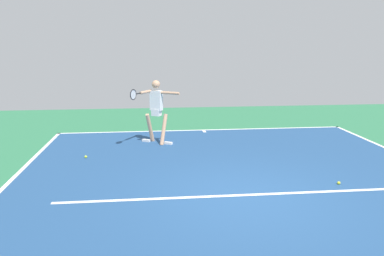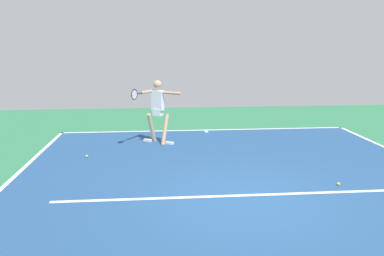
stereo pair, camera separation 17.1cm
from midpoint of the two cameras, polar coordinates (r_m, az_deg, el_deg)
name	(u,v)px [view 2 (the right image)]	position (r m, az deg, el deg)	size (l,w,h in m)	color
ground_plane	(244,198)	(7.46, 8.44, -10.21)	(21.59, 21.59, 0.00)	#2D754C
court_surface	(244,198)	(7.46, 8.44, -10.19)	(9.65, 11.95, 0.00)	navy
court_line_baseline_near	(206,130)	(13.04, 2.41, -0.30)	(9.65, 0.10, 0.01)	white
court_line_service	(243,195)	(7.55, 8.25, -9.88)	(7.24, 0.10, 0.01)	white
court_line_centre_mark	(206,131)	(12.84, 2.53, -0.49)	(0.10, 0.30, 0.01)	white
tennis_player	(157,107)	(11.13, -4.73, 3.14)	(1.37, 1.16, 1.87)	tan
tennis_ball_far_corner	(339,184)	(8.55, 21.48, -7.74)	(0.07, 0.07, 0.07)	yellow
tennis_ball_centre_court	(87,156)	(10.22, -14.90, -4.07)	(0.07, 0.07, 0.07)	#CCE033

